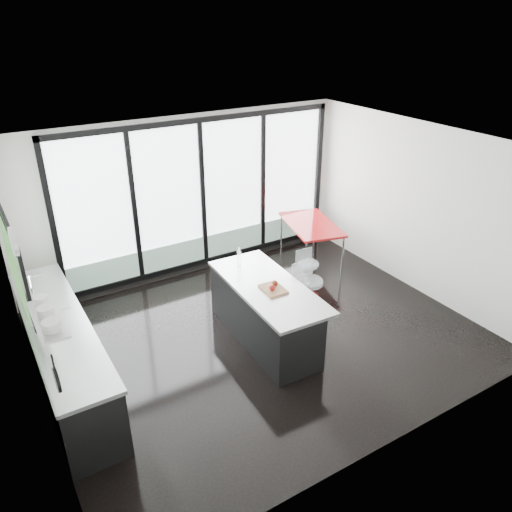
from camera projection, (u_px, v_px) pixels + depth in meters
floor at (261, 334)px, 7.41m from camera, size 6.00×5.00×0.00m
ceiling at (262, 148)px, 6.16m from camera, size 6.00×5.00×0.00m
wall_back at (201, 201)px, 8.85m from camera, size 6.00×0.09×2.80m
wall_front at (396, 345)px, 4.87m from camera, size 6.00×0.00×2.80m
wall_left at (21, 288)px, 5.54m from camera, size 0.26×5.00×2.80m
wall_right at (416, 208)px, 8.18m from camera, size 0.00×5.00×2.80m
counter_cabinets at (64, 353)px, 6.26m from camera, size 0.69×3.24×1.36m
island at (264, 312)px, 7.14m from camera, size 0.99×2.16×1.13m
bar_stool_near at (308, 302)px, 7.48m from camera, size 0.49×0.49×0.78m
bar_stool_far at (307, 280)px, 8.23m from camera, size 0.42×0.42×0.64m
red_table at (310, 242)px, 9.42m from camera, size 1.15×1.58×0.76m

